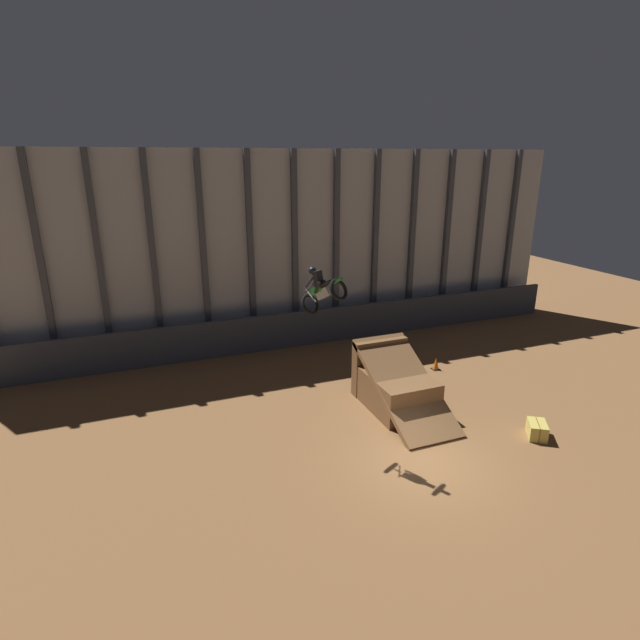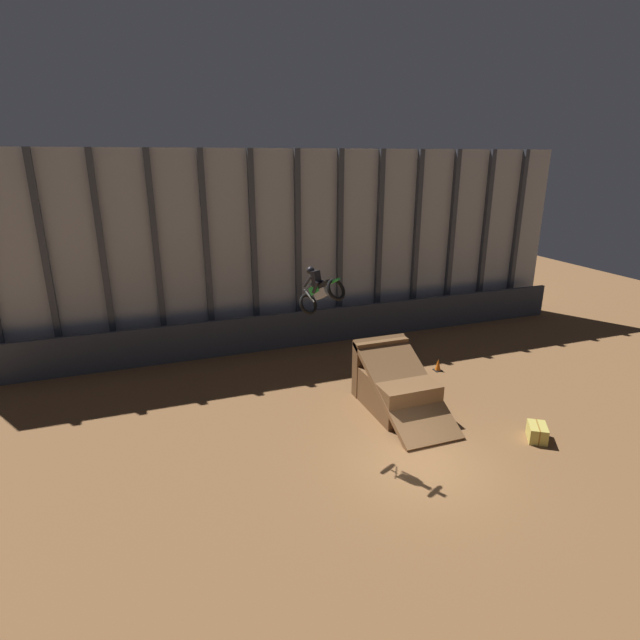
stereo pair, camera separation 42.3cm
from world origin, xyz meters
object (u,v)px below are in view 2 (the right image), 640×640
dirt_ramp (394,385)px  traffic_cone_near_ramp (438,365)px  hay_bale_trackside (537,432)px  rider_bike_solo (319,290)px

dirt_ramp → traffic_cone_near_ramp: size_ratio=8.20×
dirt_ramp → hay_bale_trackside: dirt_ramp is taller
hay_bale_trackside → dirt_ramp: bearing=131.1°
rider_bike_solo → hay_bale_trackside: bearing=-47.7°
dirt_ramp → hay_bale_trackside: bearing=-48.9°
dirt_ramp → traffic_cone_near_ramp: bearing=32.7°
dirt_ramp → rider_bike_solo: rider_bike_solo is taller
rider_bike_solo → traffic_cone_near_ramp: (7.23, 3.65, -5.15)m
dirt_ramp → hay_bale_trackside: 5.41m
rider_bike_solo → dirt_ramp: bearing=-6.8°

